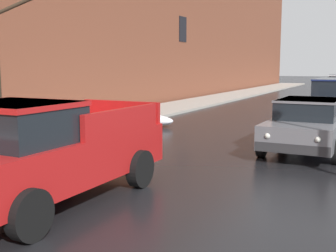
% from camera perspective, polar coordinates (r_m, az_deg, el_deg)
% --- Properties ---
extents(left_sidewalk_slab, '(2.96, 80.00, 0.12)m').
position_cam_1_polar(left_sidewalk_slab, '(18.80, -6.56, 1.03)').
color(left_sidewalk_slab, '#A8A399').
rests_on(left_sidewalk_slab, ground).
extents(snow_bank_mid_block_left, '(2.64, 1.05, 0.66)m').
position_cam_1_polar(snow_bank_mid_block_left, '(16.70, -3.33, 0.88)').
color(snow_bank_mid_block_left, white).
rests_on(snow_bank_mid_block_left, ground).
extents(pickup_truck_red_approaching_near_lane, '(2.27, 4.89, 1.76)m').
position_cam_1_polar(pickup_truck_red_approaching_near_lane, '(7.60, -16.36, -3.27)').
color(pickup_truck_red_approaching_near_lane, red).
rests_on(pickup_truck_red_approaching_near_lane, ground).
extents(sedan_grey_parked_kerbside_close, '(2.00, 4.17, 1.42)m').
position_cam_1_polar(sedan_grey_parked_kerbside_close, '(12.33, 17.91, 0.29)').
color(sedan_grey_parked_kerbside_close, slate).
rests_on(sedan_grey_parked_kerbside_close, ground).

